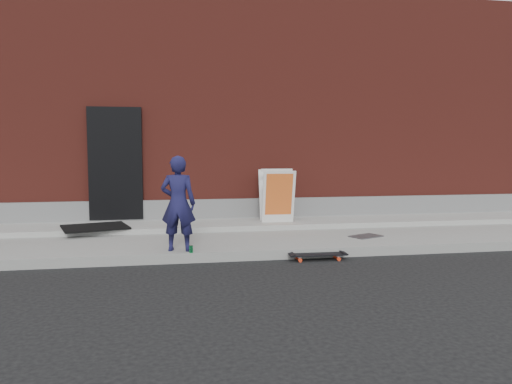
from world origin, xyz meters
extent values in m
plane|color=black|center=(0.00, 0.00, 0.00)|extent=(80.00, 80.00, 0.00)
cube|color=gray|center=(0.00, 1.50, 0.07)|extent=(20.00, 3.00, 0.15)
cube|color=gray|center=(0.00, 2.40, 0.20)|extent=(20.00, 1.20, 0.10)
cube|color=maroon|center=(0.00, 7.00, 2.50)|extent=(20.00, 8.00, 5.00)
cube|color=slate|center=(0.00, 2.97, 0.45)|extent=(20.00, 0.10, 0.40)
cube|color=black|center=(-2.60, 2.96, 1.40)|extent=(1.05, 0.12, 2.25)
imported|color=#17163F|center=(-1.42, 0.24, 0.88)|extent=(0.59, 0.45, 1.45)
cylinder|color=red|center=(0.98, -0.04, 0.03)|extent=(0.06, 0.04, 0.06)
cylinder|color=red|center=(0.98, -0.22, 0.03)|extent=(0.06, 0.04, 0.06)
cylinder|color=red|center=(0.38, -0.02, 0.03)|extent=(0.06, 0.04, 0.06)
cylinder|color=red|center=(0.38, -0.20, 0.03)|extent=(0.06, 0.04, 0.06)
cube|color=#B5B4BA|center=(0.98, -0.13, 0.07)|extent=(0.06, 0.19, 0.02)
cube|color=#B5B4BA|center=(0.38, -0.11, 0.07)|extent=(0.06, 0.19, 0.02)
cube|color=black|center=(0.68, -0.12, 0.09)|extent=(0.87, 0.25, 0.02)
cube|color=silver|center=(0.55, 2.09, 0.76)|extent=(0.64, 0.31, 1.03)
cube|color=silver|center=(0.57, 2.55, 0.76)|extent=(0.64, 0.31, 1.03)
cube|color=gold|center=(0.55, 2.06, 0.71)|extent=(0.53, 0.23, 0.82)
cube|color=silver|center=(0.56, 2.32, 1.28)|extent=(0.63, 0.07, 0.05)
cylinder|color=#1B8746|center=(-1.24, 0.05, 0.20)|extent=(0.07, 0.07, 0.11)
cube|color=black|center=(-2.90, 2.07, 0.27)|extent=(1.34, 1.20, 0.03)
cube|color=#4B4A4F|center=(1.87, 0.88, 0.16)|extent=(0.64, 0.55, 0.02)
camera|label=1|loc=(-1.55, -7.35, 1.71)|focal=35.00mm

